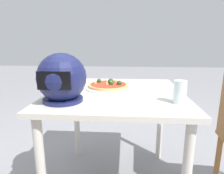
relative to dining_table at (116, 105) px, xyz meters
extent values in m
cube|color=beige|center=(0.00, 0.00, 0.08)|extent=(0.88, 0.88, 0.03)
cylinder|color=beige|center=(-0.38, -0.38, -0.28)|extent=(0.05, 0.05, 0.70)
cylinder|color=beige|center=(0.38, -0.38, -0.28)|extent=(0.05, 0.05, 0.70)
cylinder|color=white|center=(0.06, -0.08, 0.11)|extent=(0.33, 0.33, 0.01)
cylinder|color=tan|center=(0.06, -0.08, 0.12)|extent=(0.29, 0.29, 0.02)
cylinder|color=red|center=(0.06, -0.08, 0.13)|extent=(0.25, 0.25, 0.00)
sphere|color=#234C1E|center=(-0.02, -0.07, 0.14)|extent=(0.03, 0.03, 0.03)
sphere|color=#234C1E|center=(0.04, -0.06, 0.14)|extent=(0.03, 0.03, 0.03)
sphere|color=#234C1E|center=(0.13, -0.13, 0.14)|extent=(0.03, 0.03, 0.03)
sphere|color=#234C1E|center=(0.04, -0.11, 0.14)|extent=(0.04, 0.04, 0.04)
cylinder|color=#E0D172|center=(0.08, -0.16, 0.14)|extent=(0.03, 0.03, 0.01)
cylinder|color=#E0D172|center=(0.01, -0.15, 0.14)|extent=(0.02, 0.02, 0.02)
cylinder|color=#E0D172|center=(0.07, -0.05, 0.14)|extent=(0.02, 0.02, 0.01)
cylinder|color=#E0D172|center=(0.15, -0.08, 0.14)|extent=(0.02, 0.02, 0.01)
cylinder|color=#E0D172|center=(0.04, -0.09, 0.14)|extent=(0.02, 0.02, 0.02)
sphere|color=#191E4C|center=(0.28, 0.24, 0.23)|extent=(0.27, 0.27, 0.27)
cylinder|color=#191E4C|center=(0.28, 0.24, 0.11)|extent=(0.22, 0.22, 0.02)
cube|color=black|center=(0.28, 0.35, 0.24)|extent=(0.17, 0.02, 0.09)
cylinder|color=silver|center=(-0.35, 0.23, 0.16)|extent=(0.07, 0.07, 0.13)
cylinder|color=#996638|center=(-0.73, -0.01, -0.41)|extent=(0.04, 0.04, 0.43)
camera|label=1|loc=(-0.06, 1.25, 0.43)|focal=30.80mm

